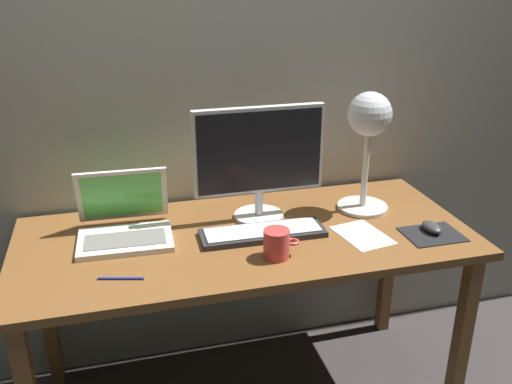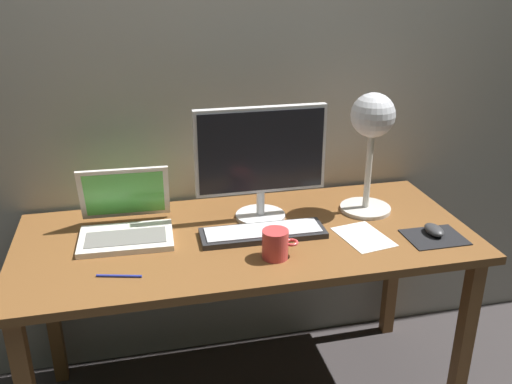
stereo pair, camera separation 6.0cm
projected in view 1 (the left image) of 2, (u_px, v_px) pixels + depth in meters
back_wall at (219, 56)px, 2.12m from camera, size 4.80×0.06×2.60m
desk at (246, 254)px, 2.01m from camera, size 1.60×0.70×0.74m
monitor at (259, 157)px, 2.01m from camera, size 0.48×0.19×0.43m
keyboard_main at (263, 233)px, 1.96m from camera, size 0.44×0.15×0.03m
laptop at (124, 218)px, 1.95m from camera, size 0.33×0.29×0.23m
desk_lamp at (369, 127)px, 2.05m from camera, size 0.19×0.19×0.46m
mousepad at (432, 234)px, 1.97m from camera, size 0.20×0.16×0.00m
mouse at (432, 227)px, 1.99m from camera, size 0.06×0.10×0.03m
coffee_mug at (277, 244)px, 1.81m from camera, size 0.12×0.09×0.10m
paper_sheet_near_mouse at (363, 235)px, 1.97m from camera, size 0.18×0.23×0.00m
pen at (121, 278)px, 1.70m from camera, size 0.14×0.04×0.01m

